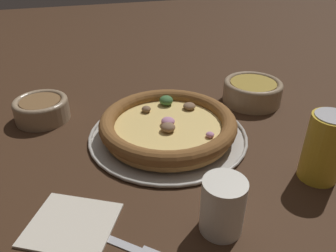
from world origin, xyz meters
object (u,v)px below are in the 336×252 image
object	(u,v)px
pizza	(168,125)
bowl_near	(252,91)
drinking_cup	(223,206)
bowl_far	(42,108)
beverage_can	(324,148)
pizza_tray	(168,135)
napkin	(72,223)
fork	(124,245)

from	to	relation	value
pizza	bowl_near	bearing A→B (deg)	20.50
drinking_cup	pizza	bearing A→B (deg)	90.11
pizza	bowl_near	size ratio (longest dim) A/B	1.98
bowl_far	beverage_can	size ratio (longest dim) A/B	0.97
bowl_far	drinking_cup	size ratio (longest dim) A/B	1.39
beverage_can	pizza_tray	bearing A→B (deg)	136.29
bowl_near	napkin	xyz separation A→B (m)	(-0.46, -0.28, -0.03)
drinking_cup	beverage_can	xyz separation A→B (m)	(0.21, 0.06, 0.02)
bowl_near	drinking_cup	bearing A→B (deg)	-125.20
pizza	bowl_far	distance (m)	0.30
pizza_tray	bowl_far	world-z (taller)	bowl_far
pizza_tray	beverage_can	xyz separation A→B (m)	(0.21, -0.20, 0.06)
bowl_near	drinking_cup	size ratio (longest dim) A/B	1.66
bowl_far	napkin	bearing A→B (deg)	-82.63
bowl_far	bowl_near	bearing A→B (deg)	-7.16
pizza	napkin	size ratio (longest dim) A/B	1.77
fork	drinking_cup	bearing A→B (deg)	38.21
bowl_near	fork	bearing A→B (deg)	-138.65
pizza_tray	bowl_far	size ratio (longest dim) A/B	2.75
drinking_cup	napkin	bearing A→B (deg)	161.69
pizza	beverage_can	bearing A→B (deg)	-43.82
bowl_near	beverage_can	xyz separation A→B (m)	(-0.04, -0.30, 0.03)
napkin	fork	size ratio (longest dim) A/B	1.22
drinking_cup	bowl_far	bearing A→B (deg)	121.34
bowl_near	bowl_far	xyz separation A→B (m)	(-0.50, 0.06, -0.00)
pizza	beverage_can	distance (m)	0.30
pizza	bowl_far	xyz separation A→B (m)	(-0.25, 0.16, -0.00)
pizza	drinking_cup	world-z (taller)	drinking_cup
pizza	bowl_near	distance (m)	0.27
pizza_tray	beverage_can	size ratio (longest dim) A/B	2.68
pizza	bowl_near	xyz separation A→B (m)	(0.25, 0.09, 0.00)
pizza_tray	fork	size ratio (longest dim) A/B	2.53
bowl_far	beverage_can	bearing A→B (deg)	-37.74
bowl_near	napkin	size ratio (longest dim) A/B	0.89
napkin	drinking_cup	bearing A→B (deg)	-18.31
pizza	fork	bearing A→B (deg)	-119.34
bowl_near	napkin	world-z (taller)	bowl_near
bowl_near	fork	world-z (taller)	bowl_near
bowl_near	beverage_can	distance (m)	0.30
napkin	beverage_can	xyz separation A→B (m)	(0.42, -0.01, 0.06)
bowl_near	fork	distance (m)	0.52
bowl_near	bowl_far	distance (m)	0.51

